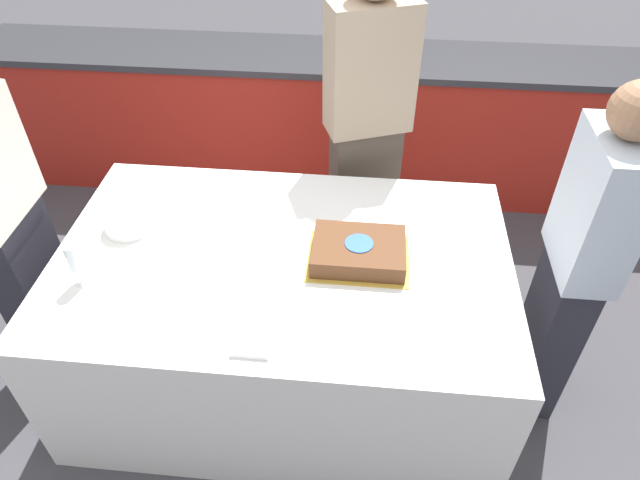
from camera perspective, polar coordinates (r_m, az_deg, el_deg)
ground_plane at (r=2.92m, az=-3.11°, el=-12.76°), size 14.00×14.00×0.00m
back_counter at (r=3.87m, az=0.11°, el=11.88°), size 4.40×0.58×0.92m
dining_table at (r=2.62m, az=-3.41°, el=-7.80°), size 1.87×1.19×0.77m
cake at (r=2.30m, az=3.88°, el=-1.14°), size 0.41×0.31×0.09m
plate_stack at (r=2.58m, az=-18.70°, el=1.66°), size 0.20×0.20×0.07m
wine_glass at (r=2.33m, az=-23.41°, el=-1.67°), size 0.06×0.06×0.19m
side_plate_near_cake at (r=2.53m, az=2.61°, el=2.41°), size 0.18×0.18×0.00m
side_plate_right_edge at (r=2.32m, az=15.86°, el=-3.90°), size 0.18×0.18×0.00m
utensil_pile at (r=2.02m, az=-6.91°, el=-10.62°), size 0.14×0.09×0.02m
person_cutting_cake at (r=2.89m, az=4.72°, el=11.17°), size 0.45×0.33×1.75m
person_seated_left at (r=2.70m, az=-28.93°, el=1.52°), size 0.23×0.40×1.63m
person_seated_right at (r=2.43m, az=24.23°, el=-2.38°), size 0.20×0.37×1.59m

